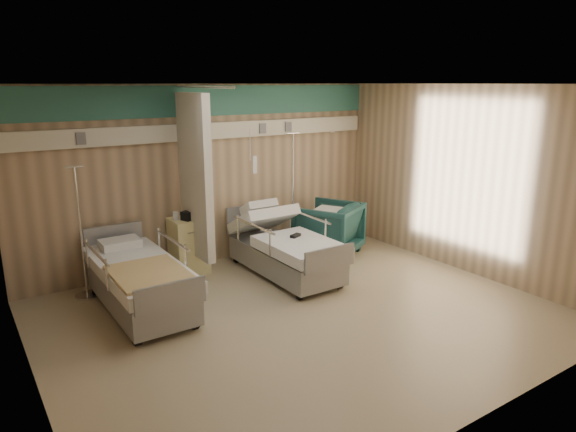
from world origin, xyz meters
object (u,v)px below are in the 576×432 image
(bed_right, at_px, (285,255))
(visitor_armchair, at_px, (329,229))
(iv_stand_right, at_px, (292,228))
(iv_stand_left, at_px, (85,271))
(bedside_cabinet, at_px, (189,246))
(bed_left, at_px, (140,286))

(bed_right, distance_m, visitor_armchair, 1.23)
(iv_stand_right, height_order, iv_stand_left, iv_stand_right)
(visitor_armchair, xyz_separation_m, iv_stand_right, (-0.43, 0.45, -0.03))
(bed_right, relative_size, iv_stand_right, 1.06)
(bed_right, height_order, iv_stand_left, iv_stand_left)
(iv_stand_right, bearing_deg, bed_right, -130.26)
(bedside_cabinet, bearing_deg, iv_stand_left, -176.82)
(bedside_cabinet, height_order, iv_stand_left, iv_stand_left)
(bed_left, relative_size, iv_stand_right, 1.06)
(bedside_cabinet, distance_m, iv_stand_right, 1.87)
(visitor_armchair, bearing_deg, iv_stand_left, -32.83)
(bed_left, xyz_separation_m, bedside_cabinet, (1.05, 0.90, 0.11))
(visitor_armchair, relative_size, iv_stand_right, 0.48)
(bed_right, distance_m, iv_stand_left, 2.80)
(bedside_cabinet, xyz_separation_m, iv_stand_right, (1.87, -0.05, -0.01))
(bed_left, bearing_deg, iv_stand_left, 120.49)
(bedside_cabinet, bearing_deg, bed_left, -139.40)
(bed_right, bearing_deg, iv_stand_right, 49.74)
(bed_right, xyz_separation_m, bedside_cabinet, (-1.15, 0.90, 0.11))
(bed_left, height_order, bedside_cabinet, bedside_cabinet)
(visitor_armchair, relative_size, iv_stand_left, 0.54)
(bed_left, xyz_separation_m, iv_stand_left, (-0.48, 0.82, 0.05))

